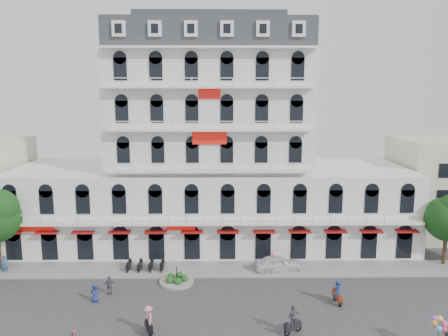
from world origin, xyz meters
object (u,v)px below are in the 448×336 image
parked_car (278,263)px  balloon_vendor (443,335)px  rider_center (149,319)px  rider_east (338,291)px  rider_northeast (293,319)px

parked_car → balloon_vendor: bearing=-154.0°
rider_center → balloon_vendor: balloon_vendor is taller
rider_east → rider_center: rider_center is taller
rider_east → balloon_vendor: 8.84m
parked_car → rider_center: (-10.96, -11.52, 0.41)m
rider_northeast → balloon_vendor: 10.07m
parked_car → rider_northeast: rider_northeast is taller
rider_northeast → parked_car: bearing=-125.9°
parked_car → balloon_vendor: balloon_vendor is taller
rider_northeast → rider_center: bearing=-33.8°
rider_center → rider_northeast: bearing=69.7°
rider_center → rider_east: bearing=86.7°
rider_northeast → rider_center: (-10.54, -0.01, 0.06)m
parked_car → rider_east: (4.08, -6.89, 0.29)m
parked_car → rider_northeast: size_ratio=2.03×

